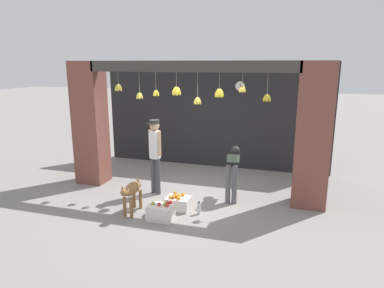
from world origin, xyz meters
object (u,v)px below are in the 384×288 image
at_px(shopkeeper, 155,150).
at_px(water_bottle, 199,208).
at_px(dog, 131,191).
at_px(fruit_crate_apples, 161,212).
at_px(wall_clock, 240,86).
at_px(fruit_crate_oranges, 178,203).
at_px(worker_stooping, 233,167).

height_order(shopkeeper, water_bottle, shopkeeper).
relative_size(dog, water_bottle, 3.26).
height_order(shopkeeper, fruit_crate_apples, shopkeeper).
xyz_separation_m(water_bottle, wall_clock, (0.24, 3.32, 2.24)).
xyz_separation_m(shopkeeper, water_bottle, (1.27, -0.79, -0.92)).
distance_m(dog, water_bottle, 1.41).
height_order(fruit_crate_apples, wall_clock, wall_clock).
bearing_deg(fruit_crate_apples, fruit_crate_oranges, 74.22).
distance_m(fruit_crate_oranges, water_bottle, 0.50).
bearing_deg(dog, shopkeeper, 175.67).
distance_m(fruit_crate_oranges, fruit_crate_apples, 0.59).
height_order(worker_stooping, water_bottle, worker_stooping).
distance_m(shopkeeper, fruit_crate_apples, 1.65).
relative_size(dog, wall_clock, 3.15).
relative_size(worker_stooping, water_bottle, 4.20).
distance_m(worker_stooping, fruit_crate_apples, 1.94).
relative_size(fruit_crate_apples, water_bottle, 1.82).
bearing_deg(fruit_crate_oranges, worker_stooping, 41.37).
bearing_deg(wall_clock, dog, -113.02).
relative_size(shopkeeper, water_bottle, 6.56).
xyz_separation_m(shopkeeper, fruit_crate_apples, (0.62, -1.25, -0.89)).
bearing_deg(shopkeeper, fruit_crate_apples, 133.15).
bearing_deg(fruit_crate_apples, shopkeeper, 116.47).
bearing_deg(fruit_crate_apples, water_bottle, 34.83).
relative_size(fruit_crate_apples, wall_clock, 1.76).
xyz_separation_m(shopkeeper, fruit_crate_oranges, (0.78, -0.68, -0.91)).
relative_size(fruit_crate_oranges, water_bottle, 1.86).
bearing_deg(wall_clock, worker_stooping, -83.56).
bearing_deg(worker_stooping, water_bottle, -120.20).
bearing_deg(water_bottle, worker_stooping, 63.13).
distance_m(shopkeeper, fruit_crate_oranges, 1.38).
relative_size(shopkeeper, fruit_crate_oranges, 3.53).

